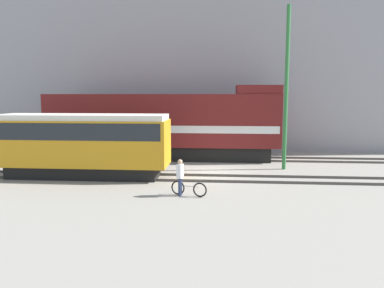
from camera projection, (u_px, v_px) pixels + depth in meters
ground_plane at (208, 172)px, 22.19m from camera, size 120.00×120.00×0.00m
track_near at (207, 178)px, 20.41m from camera, size 60.00×1.50×0.14m
track_far at (210, 158)px, 26.69m from camera, size 60.00×1.51×0.14m
building_backdrop at (214, 61)px, 32.63m from camera, size 38.99×6.00×14.92m
freight_locomotive at (165, 125)px, 26.64m from camera, size 16.37×3.04×5.22m
streetcar at (83, 141)px, 20.72m from camera, size 9.46×2.54×3.51m
bicycle at (189, 189)px, 17.04m from camera, size 1.69×0.65×0.73m
person at (180, 174)px, 16.95m from camera, size 0.31×0.41×1.69m
utility_pole_left at (286, 89)px, 22.53m from camera, size 0.23×0.23×9.84m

